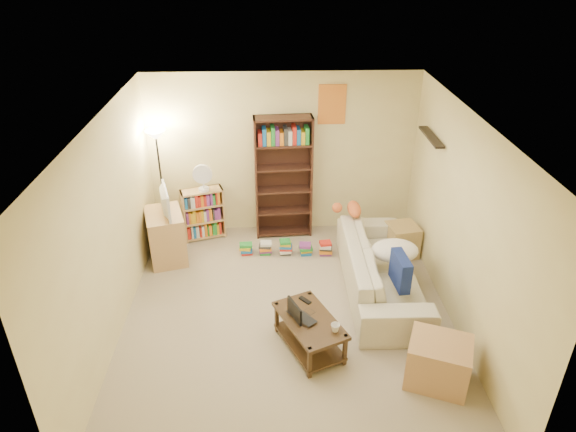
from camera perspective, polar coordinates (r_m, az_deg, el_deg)
The scene contains 19 objects.
room at distance 5.60m, azimuth 0.04°, elevation 1.87°, with size 4.50×4.54×2.52m.
sofa at distance 6.84m, azimuth 10.31°, elevation -5.77°, with size 0.92×2.30×0.67m, color beige.
navy_pillow at distance 6.29m, azimuth 12.38°, elevation -5.96°, with size 0.44×0.13×0.40m, color navy.
cream_blanket at distance 6.79m, azimuth 11.77°, elevation -3.79°, with size 0.62×0.44×0.26m, color white.
tabby_cat at distance 7.31m, azimuth 7.03°, elevation 0.81°, with size 0.52×0.19×0.18m.
coffee_table at distance 5.91m, azimuth 2.41°, elevation -12.45°, with size 0.84×1.05×0.41m.
laptop at distance 5.84m, azimuth 1.91°, elevation -10.92°, with size 0.42×0.44×0.03m, color black.
laptop_screen at distance 5.72m, azimuth 0.73°, elevation -10.47°, with size 0.01×0.31×0.21m, color white.
mug at distance 5.65m, azimuth 5.28°, elevation -12.27°, with size 0.14×0.14×0.09m, color white.
tv_remote at distance 6.05m, azimuth 1.91°, elevation -9.33°, with size 0.05×0.16×0.02m, color black.
tv_stand at distance 7.56m, azimuth -13.39°, elevation -2.20°, with size 0.49×0.69×0.74m, color tan.
television at distance 7.30m, azimuth -13.88°, elevation 1.58°, with size 0.26×0.66×0.38m, color black.
tall_bookshelf at distance 7.71m, azimuth -0.51°, elevation 4.57°, with size 0.87×0.34×1.90m.
short_bookshelf at distance 7.98m, azimuth -9.39°, elevation 0.26°, with size 0.68×0.43×0.81m.
desk_fan at distance 7.66m, azimuth -9.46°, elevation 4.32°, with size 0.29×0.16×0.42m.
floor_lamp at distance 7.66m, azimuth -14.25°, elevation 6.68°, with size 0.30×0.30×1.75m.
side_table at distance 7.70m, azimuth 12.53°, elevation -2.63°, with size 0.42×0.42×0.48m, color tan.
end_cabinet at distance 5.75m, azimuth 16.36°, elevation -15.30°, with size 0.62×0.52×0.52m, color tan.
book_stacks at distance 7.59m, azimuth -0.08°, elevation -3.60°, with size 1.36×0.22×0.23m.
Camera 1 is at (-0.19, -4.99, 4.13)m, focal length 32.00 mm.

